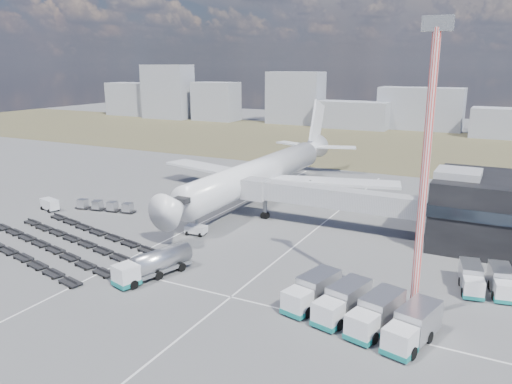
% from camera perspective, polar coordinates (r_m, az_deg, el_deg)
% --- Properties ---
extents(ground, '(420.00, 420.00, 0.00)m').
position_cam_1_polar(ground, '(71.96, -10.78, -6.61)').
color(ground, '#565659').
rests_on(ground, ground).
extents(grass_strip, '(420.00, 90.00, 0.01)m').
position_cam_1_polar(grass_strip, '(169.77, 12.69, 5.40)').
color(grass_strip, '#443D29').
rests_on(grass_strip, ground).
extents(lane_markings, '(47.12, 110.00, 0.01)m').
position_cam_1_polar(lane_markings, '(69.09, -2.78, -7.26)').
color(lane_markings, silver).
rests_on(lane_markings, ground).
extents(jet_bridge, '(30.30, 3.80, 7.05)m').
position_cam_1_polar(jet_bridge, '(80.12, 7.26, -0.50)').
color(jet_bridge, '#939399').
rests_on(jet_bridge, ground).
extents(airliner, '(51.59, 64.53, 17.62)m').
position_cam_1_polar(airliner, '(96.86, 0.88, 2.36)').
color(airliner, silver).
rests_on(airliner, ground).
extents(skyline, '(278.81, 23.37, 25.61)m').
position_cam_1_polar(skyline, '(211.18, 12.08, 9.76)').
color(skyline, '#90939E').
rests_on(skyline, ground).
extents(fuel_tanker, '(5.31, 10.68, 3.35)m').
position_cam_1_polar(fuel_tanker, '(63.13, -11.64, -8.07)').
color(fuel_tanker, silver).
rests_on(fuel_tanker, ground).
extents(pushback_tug, '(3.40, 2.17, 1.45)m').
position_cam_1_polar(pushback_tug, '(77.47, -6.86, -4.35)').
color(pushback_tug, silver).
rests_on(pushback_tug, ground).
extents(utility_van, '(4.17, 2.69, 2.09)m').
position_cam_1_polar(utility_van, '(96.77, -22.51, -1.36)').
color(utility_van, silver).
rests_on(utility_van, ground).
extents(catering_truck, '(3.21, 5.84, 2.54)m').
position_cam_1_polar(catering_truck, '(96.15, 4.62, -0.23)').
color(catering_truck, silver).
rests_on(catering_truck, ground).
extents(service_trucks_near, '(15.55, 10.93, 3.13)m').
position_cam_1_polar(service_trucks_near, '(52.51, 11.64, -12.83)').
color(service_trucks_near, silver).
rests_on(service_trucks_near, ground).
extents(uld_row, '(11.73, 3.72, 1.61)m').
position_cam_1_polar(uld_row, '(93.10, -16.88, -1.51)').
color(uld_row, black).
rests_on(uld_row, ground).
extents(baggage_dollies, '(32.63, 20.33, 0.72)m').
position_cam_1_polar(baggage_dollies, '(78.58, -21.80, -5.32)').
color(baggage_dollies, black).
rests_on(baggage_dollies, ground).
extents(floodlight_mast, '(2.76, 2.29, 29.71)m').
position_cam_1_polar(floodlight_mast, '(50.74, 18.71, 1.59)').
color(floodlight_mast, red).
rests_on(floodlight_mast, ground).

